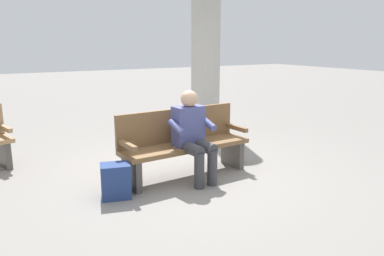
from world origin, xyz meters
TOP-DOWN VIEW (x-y plane):
  - ground_plane at (0.00, 0.00)m, footprint 40.00×40.00m
  - bench_near at (0.00, -0.07)m, footprint 1.83×0.59m
  - person_seated at (-0.01, 0.16)m, footprint 0.59×0.59m
  - backpack at (1.06, 0.21)m, footprint 0.39×0.36m
  - support_pillar at (-1.99, -2.70)m, footprint 0.62×0.62m

SIDE VIEW (x-z plane):
  - ground_plane at x=0.00m, z-range 0.00..0.00m
  - backpack at x=1.06m, z-range 0.00..0.40m
  - bench_near at x=0.00m, z-range 0.01..0.91m
  - person_seated at x=-0.01m, z-range 0.04..1.22m
  - support_pillar at x=-1.99m, z-range 0.00..3.72m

